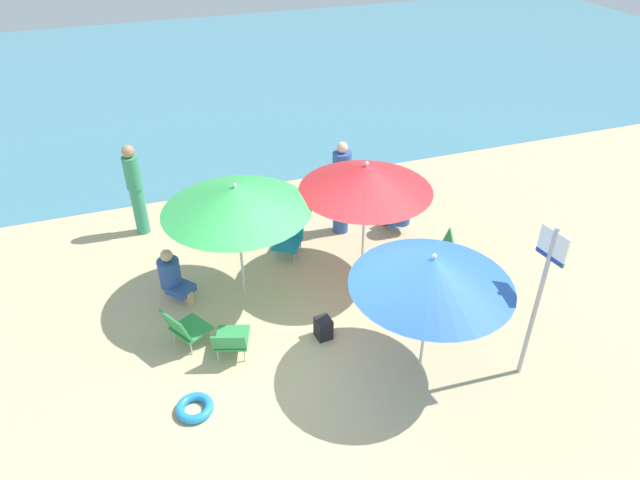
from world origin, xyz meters
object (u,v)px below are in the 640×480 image
umbrella_green (236,198)px  beach_chair_b (289,238)px  person_d (341,188)px  swim_ring (195,408)px  beach_chair_d (439,248)px  beach_chair_e (231,340)px  umbrella_red (366,177)px  beach_bag (323,328)px  person_c (172,276)px  warning_sign (542,286)px  person_b (136,189)px  beach_chair_c (444,279)px  beach_chair_a (184,327)px  umbrella_blue (433,271)px  person_a (399,212)px

umbrella_green → beach_chair_b: 2.02m
person_d → swim_ring: person_d is taller
beach_chair_d → swim_ring: beach_chair_d is taller
beach_chair_b → beach_chair_e: (-1.50, -2.22, 0.03)m
umbrella_red → beach_bag: umbrella_red is taller
person_c → warning_sign: size_ratio=0.39×
umbrella_red → person_b: 4.28m
umbrella_red → person_d: size_ratio=1.16×
umbrella_green → beach_chair_b: size_ratio=2.95×
umbrella_red → beach_chair_b: size_ratio=2.78×
beach_chair_d → beach_bag: beach_chair_d is taller
person_c → umbrella_red: bearing=43.1°
beach_chair_b → beach_chair_c: 2.79m
beach_chair_a → beach_chair_c: bearing=-33.2°
umbrella_green → beach_chair_c: (2.97, -1.08, -1.43)m
beach_chair_a → beach_bag: (1.90, -0.48, -0.18)m
umbrella_blue → beach_chair_c: 2.06m
umbrella_blue → beach_chair_c: bearing=49.8°
warning_sign → umbrella_red: bearing=104.7°
beach_chair_e → swim_ring: 1.05m
beach_chair_b → person_d: (1.09, 0.31, 0.63)m
umbrella_blue → person_c: 4.10m
umbrella_green → umbrella_blue: umbrella_green is taller
beach_chair_e → person_c: 1.66m
umbrella_blue → umbrella_green: bearing=129.7°
beach_chair_c → person_d: size_ratio=0.38×
person_a → person_c: 4.22m
person_a → swim_ring: size_ratio=1.74×
umbrella_red → beach_chair_a: umbrella_red is taller
umbrella_blue → person_c: umbrella_blue is taller
person_b → beach_chair_c: bearing=41.6°
beach_chair_a → swim_ring: size_ratio=1.47×
person_a → person_d: bearing=48.3°
beach_chair_c → beach_chair_e: size_ratio=0.97×
umbrella_blue → beach_chair_e: umbrella_blue is taller
beach_chair_c → person_b: person_b is taller
umbrella_blue → beach_chair_a: bearing=154.1°
beach_chair_e → person_d: size_ratio=0.39×
person_d → beach_bag: person_d is taller
beach_chair_b → person_a: 2.10m
person_a → umbrella_green: bearing=83.8°
beach_chair_b → beach_bag: size_ratio=2.24×
beach_chair_a → person_b: size_ratio=0.41×
beach_chair_a → beach_chair_b: 2.74m
beach_chair_d → beach_bag: bearing=47.6°
person_d → beach_chair_b: bearing=29.9°
beach_chair_b → swim_ring: bearing=-3.7°
umbrella_green → beach_chair_d: size_ratio=3.01×
beach_chair_d → person_c: 4.40m
person_c → swim_ring: person_c is taller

